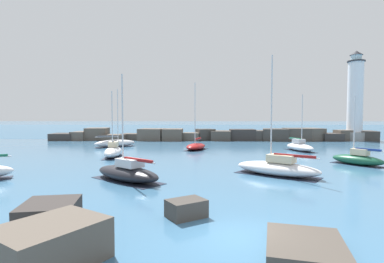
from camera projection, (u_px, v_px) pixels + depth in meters
name	position (u px, v px, depth m)	size (l,w,h in m)	color
ground_plane	(239.00, 237.00, 12.58)	(600.00, 600.00, 0.00)	#3D6B8E
open_sea_beyond	(204.00, 129.00, 123.66)	(400.00, 116.00, 0.01)	#2D5B7F
breakwater_jetty	(219.00, 135.00, 63.54)	(68.99, 7.05, 2.58)	#383330
lighthouse	(355.00, 101.00, 61.90)	(4.03, 4.03, 18.55)	gray
foreground_rocks	(103.00, 232.00, 11.59)	(13.75, 8.14, 1.45)	brown
sailboat_moored_0	(300.00, 146.00, 43.83)	(3.48, 6.47, 8.23)	white
sailboat_moored_1	(113.00, 151.00, 37.38)	(2.88, 6.54, 8.15)	white
sailboat_moored_2	(277.00, 168.00, 25.62)	(7.40, 6.29, 10.30)	white
sailboat_moored_3	(358.00, 159.00, 31.17)	(4.60, 5.32, 7.22)	#195138
sailboat_moored_5	(127.00, 172.00, 23.48)	(6.79, 6.11, 8.39)	black
sailboat_moored_6	(196.00, 146.00, 45.31)	(3.95, 5.74, 10.12)	maroon
sailboat_moored_7	(115.00, 143.00, 49.61)	(6.76, 5.55, 9.53)	silver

